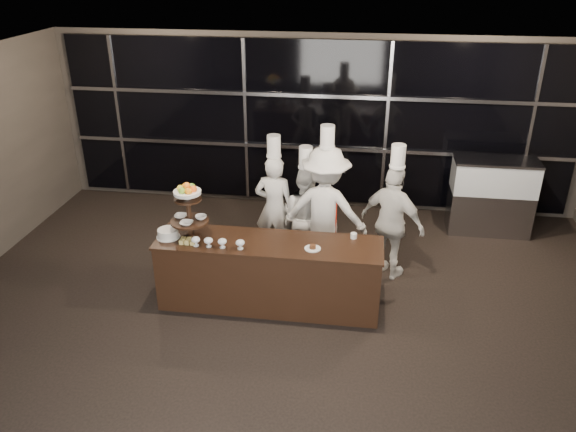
# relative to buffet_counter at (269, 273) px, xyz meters

# --- Properties ---
(room) EXTENTS (10.00, 10.00, 10.00)m
(room) POSITION_rel_buffet_counter_xyz_m (0.25, -1.73, 1.03)
(room) COLOR black
(room) RESTS_ON ground
(window_wall) EXTENTS (8.60, 0.10, 2.80)m
(window_wall) POSITION_rel_buffet_counter_xyz_m (0.25, 3.21, 1.04)
(window_wall) COLOR black
(window_wall) RESTS_ON ground
(buffet_counter) EXTENTS (2.84, 0.74, 0.92)m
(buffet_counter) POSITION_rel_buffet_counter_xyz_m (0.00, 0.00, 0.00)
(buffet_counter) COLOR black
(buffet_counter) RESTS_ON ground
(display_stand) EXTENTS (0.48, 0.48, 0.74)m
(display_stand) POSITION_rel_buffet_counter_xyz_m (-1.00, -0.00, 0.87)
(display_stand) COLOR black
(display_stand) RESTS_ON buffet_counter
(compotes) EXTENTS (0.67, 0.11, 0.12)m
(compotes) POSITION_rel_buffet_counter_xyz_m (-0.61, -0.22, 0.54)
(compotes) COLOR silver
(compotes) RESTS_ON buffet_counter
(layer_cake) EXTENTS (0.30, 0.30, 0.11)m
(layer_cake) POSITION_rel_buffet_counter_xyz_m (-1.28, -0.05, 0.51)
(layer_cake) COLOR white
(layer_cake) RESTS_ON buffet_counter
(pastry_squares) EXTENTS (0.20, 0.13, 0.05)m
(pastry_squares) POSITION_rel_buffet_counter_xyz_m (-0.99, -0.17, 0.48)
(pastry_squares) COLOR #D7C369
(pastry_squares) RESTS_ON buffet_counter
(small_plate) EXTENTS (0.20, 0.20, 0.05)m
(small_plate) POSITION_rel_buffet_counter_xyz_m (0.56, -0.10, 0.47)
(small_plate) COLOR white
(small_plate) RESTS_ON buffet_counter
(chef_cup) EXTENTS (0.08, 0.08, 0.07)m
(chef_cup) POSITION_rel_buffet_counter_xyz_m (1.04, 0.25, 0.49)
(chef_cup) COLOR white
(chef_cup) RESTS_ON buffet_counter
(display_case) EXTENTS (1.30, 0.57, 1.24)m
(display_case) POSITION_rel_buffet_counter_xyz_m (3.17, 2.57, 0.22)
(display_case) COLOR #A5A5AA
(display_case) RESTS_ON ground
(chef_a) EXTENTS (0.62, 0.45, 1.91)m
(chef_a) POSITION_rel_buffet_counter_xyz_m (-0.13, 1.24, 0.37)
(chef_a) COLOR silver
(chef_a) RESTS_ON ground
(chef_b) EXTENTS (0.88, 0.80, 1.78)m
(chef_b) POSITION_rel_buffet_counter_xyz_m (0.32, 1.20, 0.29)
(chef_b) COLOR silver
(chef_b) RESTS_ON ground
(chef_c) EXTENTS (1.28, 0.85, 2.15)m
(chef_c) POSITION_rel_buffet_counter_xyz_m (0.62, 1.01, 0.47)
(chef_c) COLOR white
(chef_c) RESTS_ON ground
(chef_d) EXTENTS (1.03, 0.85, 1.94)m
(chef_d) POSITION_rel_buffet_counter_xyz_m (1.55, 0.95, 0.37)
(chef_d) COLOR white
(chef_d) RESTS_ON ground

